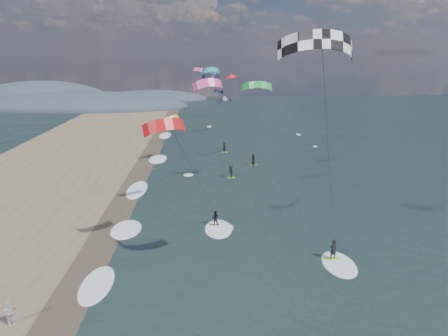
{
  "coord_description": "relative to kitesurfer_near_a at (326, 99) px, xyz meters",
  "views": [
    {
      "loc": [
        -2.42,
        -18.13,
        16.29
      ],
      "look_at": [
        -1.0,
        12.0,
        7.0
      ],
      "focal_mm": 30.0,
      "sensor_mm": 36.0,
      "label": 1
    }
  ],
  "objects": [
    {
      "name": "shoreline_surf",
      "position": [
        -15.43,
        10.97,
        -13.72
      ],
      "size": [
        2.4,
        79.4,
        0.11
      ],
      "color": "white",
      "rests_on": "ground"
    },
    {
      "name": "kitesurfer_near_a",
      "position": [
        0.0,
        0.0,
        0.0
      ],
      "size": [
        7.73,
        8.36,
        17.88
      ],
      "color": "#97D525",
      "rests_on": "ground"
    },
    {
      "name": "beach_walker",
      "position": [
        -19.46,
        -1.8,
        -12.89
      ],
      "size": [
        1.01,
        0.92,
        1.65
      ],
      "primitive_type": "imported",
      "rotation": [
        0.0,
        0.0,
        0.68
      ],
      "color": "silver",
      "rests_on": "ground"
    },
    {
      "name": "wet_sand_strip",
      "position": [
        -16.63,
        6.22,
        -13.71
      ],
      "size": [
        3.0,
        240.0,
        0.0
      ],
      "primitive_type": "cube",
      "color": "#382D23",
      "rests_on": "ground"
    },
    {
      "name": "coastal_hills",
      "position": [
        -49.47,
        104.09,
        -13.72
      ],
      "size": [
        80.0,
        41.0,
        15.0
      ],
      "color": "#3D4756",
      "rests_on": "ground"
    },
    {
      "name": "far_kitesurfers",
      "position": [
        -2.77,
        31.0,
        -12.86
      ],
      "size": [
        5.15,
        14.7,
        1.77
      ],
      "color": "#97D525",
      "rests_on": "ground"
    },
    {
      "name": "kitesurfer_near_b",
      "position": [
        -8.61,
        7.57,
        -6.15
      ],
      "size": [
        6.9,
        8.71,
        12.4
      ],
      "color": "#97D525",
      "rests_on": "ground"
    },
    {
      "name": "bg_kite_field",
      "position": [
        -4.92,
        50.83,
        -3.04
      ],
      "size": [
        14.72,
        75.75,
        8.0
      ],
      "color": "red",
      "rests_on": "ground"
    }
  ]
}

